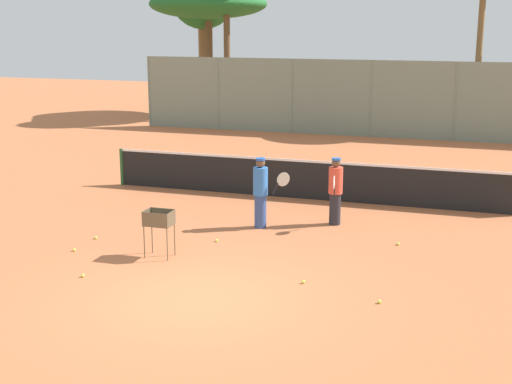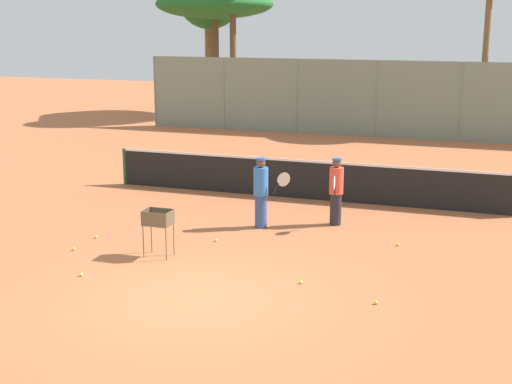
% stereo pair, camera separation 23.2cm
% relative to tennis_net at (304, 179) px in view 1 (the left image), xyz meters
% --- Properties ---
extents(ground_plane, '(80.00, 80.00, 0.00)m').
position_rel_tennis_net_xyz_m(ground_plane, '(0.00, -7.47, -0.56)').
color(ground_plane, '#B7663D').
extents(tennis_net, '(11.09, 0.10, 1.07)m').
position_rel_tennis_net_xyz_m(tennis_net, '(0.00, 0.00, 0.00)').
color(tennis_net, '#26592D').
rests_on(tennis_net, ground_plane).
extents(back_fence, '(20.08, 0.08, 3.13)m').
position_rel_tennis_net_xyz_m(back_fence, '(0.00, 11.00, 1.01)').
color(back_fence, gray).
rests_on(back_fence, ground_plane).
extents(tree_3, '(5.80, 5.80, 6.19)m').
position_rel_tennis_net_xyz_m(tree_3, '(-8.84, 15.44, 4.86)').
color(tree_3, brown).
rests_on(tree_3, ground_plane).
extents(player_white_outfit, '(0.88, 0.34, 1.65)m').
position_rel_tennis_net_xyz_m(player_white_outfit, '(-0.29, -2.96, 0.30)').
color(player_white_outfit, '#334C8C').
rests_on(player_white_outfit, ground_plane).
extents(player_red_cap, '(0.33, 0.88, 1.60)m').
position_rel_tennis_net_xyz_m(player_red_cap, '(1.30, -2.18, 0.27)').
color(player_red_cap, '#26262D').
rests_on(player_red_cap, ground_plane).
extents(ball_cart, '(0.56, 0.41, 0.98)m').
position_rel_tennis_net_xyz_m(ball_cart, '(-1.58, -5.61, 0.18)').
color(ball_cart, brown).
rests_on(ball_cart, ground_plane).
extents(tennis_ball_0, '(0.07, 0.07, 0.07)m').
position_rel_tennis_net_xyz_m(tennis_ball_0, '(-3.48, -5.86, -0.53)').
color(tennis_ball_0, '#D1E54C').
rests_on(tennis_ball_0, ground_plane).
extents(tennis_ball_1, '(0.07, 0.07, 0.07)m').
position_rel_tennis_net_xyz_m(tennis_ball_1, '(2.93, -3.34, -0.53)').
color(tennis_ball_1, '#D1E54C').
rests_on(tennis_ball_1, ground_plane).
extents(tennis_ball_2, '(0.07, 0.07, 0.07)m').
position_rel_tennis_net_xyz_m(tennis_ball_2, '(-2.49, -7.15, -0.53)').
color(tennis_ball_2, '#D1E54C').
rests_on(tennis_ball_2, ground_plane).
extents(tennis_ball_3, '(0.07, 0.07, 0.07)m').
position_rel_tennis_net_xyz_m(tennis_ball_3, '(3.03, -6.71, -0.53)').
color(tennis_ball_3, '#D1E54C').
rests_on(tennis_ball_3, ground_plane).
extents(tennis_ball_4, '(0.07, 0.07, 0.07)m').
position_rel_tennis_net_xyz_m(tennis_ball_4, '(1.56, -6.19, -0.53)').
color(tennis_ball_4, '#D1E54C').
rests_on(tennis_ball_4, ground_plane).
extents(tennis_ball_5, '(0.07, 0.07, 0.07)m').
position_rel_tennis_net_xyz_m(tennis_ball_5, '(-0.87, -4.33, -0.53)').
color(tennis_ball_5, '#D1E54C').
rests_on(tennis_ball_5, ground_plane).
extents(tennis_ball_6, '(0.07, 0.07, 0.07)m').
position_rel_tennis_net_xyz_m(tennis_ball_6, '(-3.49, -4.96, -0.53)').
color(tennis_ball_6, '#D1E54C').
rests_on(tennis_ball_6, ground_plane).
extents(tennis_ball_7, '(0.07, 0.07, 0.07)m').
position_rel_tennis_net_xyz_m(tennis_ball_7, '(-0.63, -2.02, -0.53)').
color(tennis_ball_7, '#D1E54C').
rests_on(tennis_ball_7, ground_plane).
extents(parked_car, '(4.20, 1.70, 1.60)m').
position_rel_tennis_net_xyz_m(parked_car, '(-1.87, 15.78, 0.10)').
color(parked_car, '#3F4C8C').
rests_on(parked_car, ground_plane).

